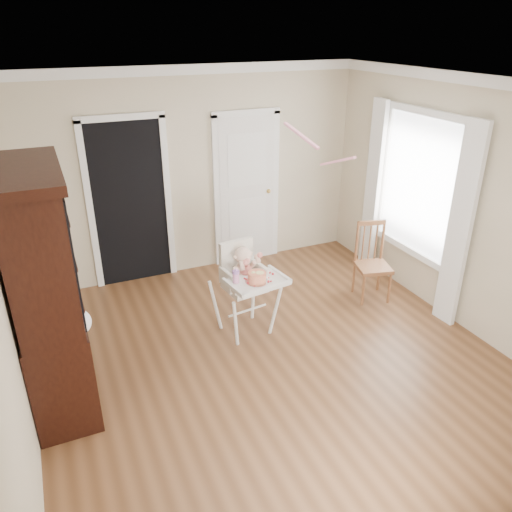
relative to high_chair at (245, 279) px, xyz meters
name	(u,v)px	position (x,y,z in m)	size (l,w,h in m)	color
floor	(278,366)	(0.06, -0.73, -0.66)	(5.00, 5.00, 0.00)	brown
ceiling	(285,86)	(0.06, -0.73, 2.04)	(5.00, 5.00, 0.00)	white
wall_back	(197,174)	(0.06, 1.77, 0.69)	(4.50, 4.50, 0.00)	beige
wall_left	(5,294)	(-2.19, -0.73, 0.69)	(5.00, 5.00, 0.00)	beige
wall_right	(472,210)	(2.31, -0.73, 0.69)	(5.00, 5.00, 0.00)	beige
crown_molding	(285,94)	(0.06, -0.73, 1.98)	(4.50, 5.00, 0.12)	white
doorway	(130,201)	(-0.84, 1.75, 0.45)	(1.06, 0.05, 2.22)	black
closet_door	(247,191)	(0.76, 1.75, 0.37)	(0.96, 0.09, 2.13)	white
window_right	(415,195)	(2.24, 0.07, 0.63)	(0.13, 1.84, 2.30)	white
high_chair	(245,279)	(0.00, 0.00, 0.00)	(0.70, 0.83, 1.07)	white
baby	(244,267)	(0.00, 0.03, 0.14)	(0.32, 0.23, 0.43)	beige
cake	(257,277)	(0.03, -0.26, 0.14)	(0.24, 0.24, 0.11)	silver
sippy_cup	(236,276)	(-0.17, -0.18, 0.16)	(0.07, 0.07, 0.17)	pink
china_cabinet	(47,293)	(-1.93, -0.33, 0.43)	(0.57, 1.29, 2.17)	black
dining_chair	(372,264)	(1.74, 0.10, -0.21)	(0.48, 0.48, 0.96)	brown
streamer	(301,135)	(0.26, -0.65, 1.63)	(0.03, 0.50, 0.02)	pink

